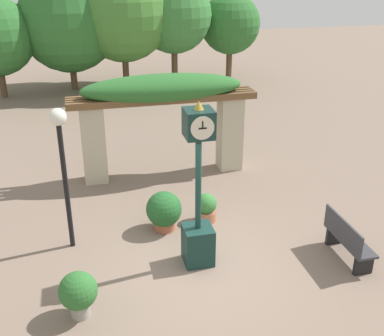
{
  "coord_description": "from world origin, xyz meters",
  "views": [
    {
      "loc": [
        -2.07,
        -7.55,
        5.56
      ],
      "look_at": [
        -0.12,
        0.63,
        1.8
      ],
      "focal_mm": 45.0,
      "sensor_mm": 36.0,
      "label": 1
    }
  ],
  "objects_px": {
    "pedestal_clock": "(198,202)",
    "potted_plant_near_right": "(78,292)",
    "lamp_post": "(61,148)",
    "potted_plant_near_left": "(164,210)",
    "park_bench": "(347,240)",
    "potted_plant_far_left": "(206,208)"
  },
  "relations": [
    {
      "from": "pedestal_clock",
      "to": "potted_plant_near_left",
      "type": "xyz_separation_m",
      "value": [
        -0.42,
        1.35,
        -0.85
      ]
    },
    {
      "from": "potted_plant_near_right",
      "to": "park_bench",
      "type": "xyz_separation_m",
      "value": [
        5.17,
        0.48,
        -0.05
      ]
    },
    {
      "from": "park_bench",
      "to": "potted_plant_near_left",
      "type": "bearing_deg",
      "value": 59.72
    },
    {
      "from": "pedestal_clock",
      "to": "lamp_post",
      "type": "bearing_deg",
      "value": 154.23
    },
    {
      "from": "potted_plant_near_left",
      "to": "pedestal_clock",
      "type": "bearing_deg",
      "value": -72.58
    },
    {
      "from": "potted_plant_near_right",
      "to": "potted_plant_far_left",
      "type": "relative_size",
      "value": 1.25
    },
    {
      "from": "potted_plant_far_left",
      "to": "pedestal_clock",
      "type": "bearing_deg",
      "value": -110.78
    },
    {
      "from": "pedestal_clock",
      "to": "potted_plant_near_left",
      "type": "relative_size",
      "value": 3.67
    },
    {
      "from": "potted_plant_near_left",
      "to": "park_bench",
      "type": "distance_m",
      "value": 3.82
    },
    {
      "from": "potted_plant_far_left",
      "to": "lamp_post",
      "type": "bearing_deg",
      "value": -173.51
    },
    {
      "from": "pedestal_clock",
      "to": "park_bench",
      "type": "xyz_separation_m",
      "value": [
        2.88,
        -0.58,
        -0.9
      ]
    },
    {
      "from": "potted_plant_near_left",
      "to": "potted_plant_far_left",
      "type": "xyz_separation_m",
      "value": [
        0.99,
        0.15,
        -0.14
      ]
    },
    {
      "from": "pedestal_clock",
      "to": "potted_plant_near_right",
      "type": "height_order",
      "value": "pedestal_clock"
    },
    {
      "from": "potted_plant_near_left",
      "to": "park_bench",
      "type": "relative_size",
      "value": 0.66
    },
    {
      "from": "potted_plant_near_left",
      "to": "potted_plant_near_right",
      "type": "xyz_separation_m",
      "value": [
        -1.87,
        -2.41,
        0.01
      ]
    },
    {
      "from": "pedestal_clock",
      "to": "lamp_post",
      "type": "relative_size",
      "value": 1.1
    },
    {
      "from": "park_bench",
      "to": "potted_plant_far_left",
      "type": "bearing_deg",
      "value": 48.07
    },
    {
      "from": "potted_plant_near_right",
      "to": "pedestal_clock",
      "type": "bearing_deg",
      "value": 24.73
    },
    {
      "from": "pedestal_clock",
      "to": "potted_plant_near_right",
      "type": "bearing_deg",
      "value": -155.27
    },
    {
      "from": "potted_plant_far_left",
      "to": "park_bench",
      "type": "xyz_separation_m",
      "value": [
        2.31,
        -2.07,
        0.09
      ]
    },
    {
      "from": "potted_plant_near_right",
      "to": "park_bench",
      "type": "bearing_deg",
      "value": 5.29
    },
    {
      "from": "lamp_post",
      "to": "potted_plant_near_right",
      "type": "bearing_deg",
      "value": -87.27
    }
  ]
}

